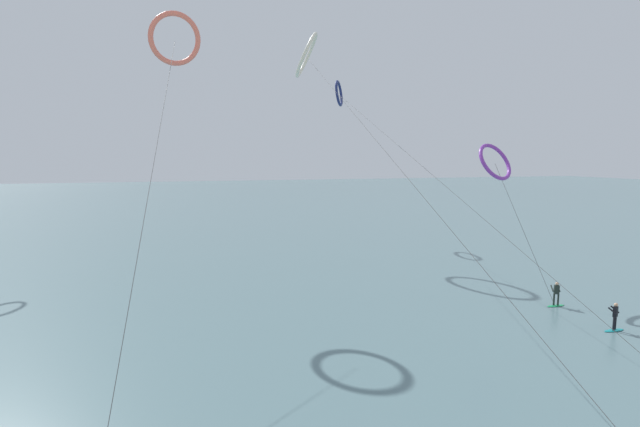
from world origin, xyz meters
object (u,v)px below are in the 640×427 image
kite_coral (175,39)px  kite_navy (339,94)px  surfer_emerald (556,296)px  surfer_teal (615,319)px  kite_violet (495,162)px  kite_ivory (307,55)px

kite_coral → kite_navy: bearing=-151.4°
surfer_emerald → kite_navy: size_ratio=0.03×
surfer_emerald → kite_coral: size_ratio=0.06×
surfer_teal → kite_navy: 43.22m
surfer_emerald → kite_navy: 39.03m
kite_navy → kite_violet: bearing=-143.8°
surfer_teal → kite_ivory: (-10.27, 31.74, 20.88)m
kite_violet → kite_ivory: 25.99m
kite_navy → kite_coral: kite_coral is taller
kite_violet → kite_coral: bearing=143.2°
surfer_teal → kite_ivory: bearing=-97.5°
kite_coral → kite_violet: bearing=144.6°
surfer_emerald → kite_navy: bearing=-60.8°
kite_violet → surfer_emerald: bearing=-98.3°
kite_violet → kite_coral: 26.92m
kite_ivory → kite_navy: 10.32m
surfer_teal → kite_coral: bearing=-63.6°
surfer_teal → kite_coral: size_ratio=0.06×
kite_violet → kite_coral: size_ratio=0.40×
surfer_teal → surfer_emerald: bearing=-118.0°
kite_coral → kite_ivory: bearing=-153.9°
kite_violet → kite_coral: (-23.66, 8.53, 9.60)m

